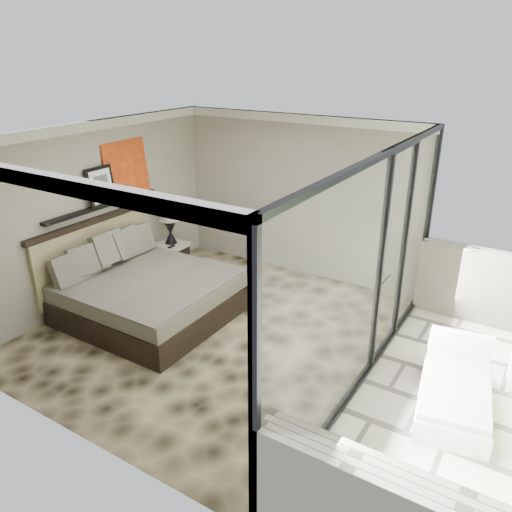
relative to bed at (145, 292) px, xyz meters
The scene contains 13 objects.
floor 1.23m from the bed, ahead, with size 5.00×5.00×0.00m, color black.
ceiling 2.69m from the bed, ahead, with size 4.50×5.00×0.02m, color silver.
back_wall 3.07m from the bed, 66.32° to the left, with size 4.50×0.02×2.80m, color gray.
left_wall 1.50m from the bed, behind, with size 0.02×5.00×2.80m, color gray.
glass_wall 3.57m from the bed, ahead, with size 0.08×5.00×2.80m, color white.
terrace_slab 4.94m from the bed, ahead, with size 3.00×5.00×0.12m, color beige.
picture_ledge 1.54m from the bed, 165.47° to the left, with size 0.12×2.20×0.05m, color black.
bed is the anchor object (origin of this frame).
nightstand 1.63m from the bed, 117.75° to the left, with size 0.54×0.54×0.54m, color black.
table_lamp 1.79m from the bed, 117.35° to the left, with size 0.38×0.38×0.70m.
abstract_canvas 2.08m from the bed, 141.03° to the left, with size 0.04×0.90×0.90m, color #9F270D.
framed_print 1.76m from the bed, 166.62° to the left, with size 0.03×0.50×0.60m, color black.
lounger 4.48m from the bed, ahead, with size 0.98×1.61×0.59m.
Camera 1 is at (3.85, -5.01, 3.76)m, focal length 35.00 mm.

